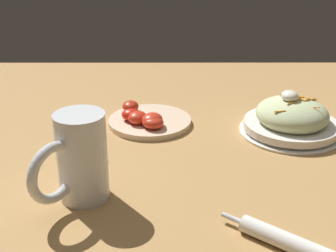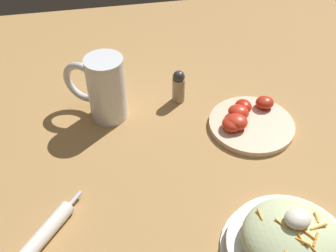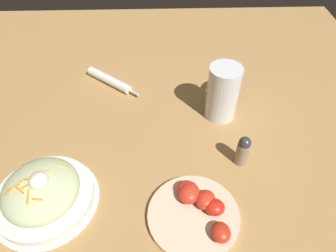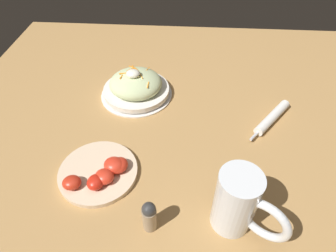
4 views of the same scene
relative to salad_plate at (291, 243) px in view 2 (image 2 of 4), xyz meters
name	(u,v)px [view 2 (image 2 of 4)]	position (x,y,z in m)	size (l,w,h in m)	color
ground_plane	(155,166)	(-0.18, 0.23, -0.03)	(1.43, 1.43, 0.00)	#B2844C
salad_plate	(291,243)	(0.00, 0.00, 0.00)	(0.22, 0.22, 0.09)	white
beer_mug	(105,91)	(-0.26, 0.41, 0.04)	(0.14, 0.11, 0.15)	white
napkin_roll	(39,240)	(-0.40, 0.09, -0.02)	(0.14, 0.16, 0.03)	white
tomato_plate	(248,121)	(0.04, 0.31, -0.02)	(0.19, 0.19, 0.04)	beige
salt_shaker	(179,86)	(-0.09, 0.43, 0.01)	(0.03, 0.03, 0.08)	gray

